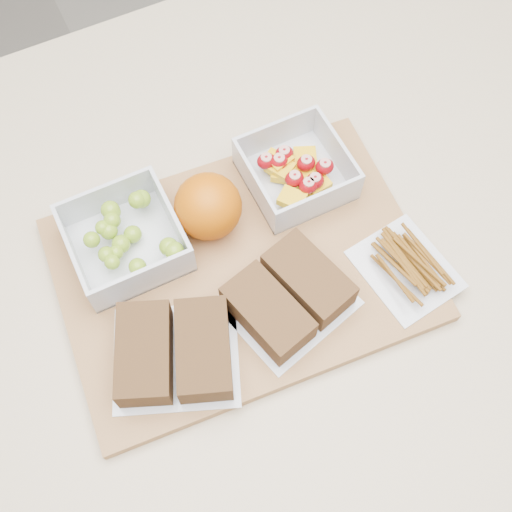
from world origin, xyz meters
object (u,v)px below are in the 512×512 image
object	(u,v)px
sandwich_bag_left	(174,352)
sandwich_bag_center	(288,296)
fruit_container	(296,172)
orange	(208,206)
grape_container	(127,238)
pretzel_bag	(407,265)
cutting_board	(241,269)

from	to	relation	value
sandwich_bag_left	sandwich_bag_center	size ratio (longest dim) A/B	1.09
fruit_container	orange	xyz separation A→B (m)	(-0.12, -0.01, 0.02)
grape_container	pretzel_bag	distance (m)	0.33
grape_container	sandwich_bag_left	xyz separation A→B (m)	(-0.00, -0.15, -0.00)
orange	sandwich_bag_left	distance (m)	0.17
orange	sandwich_bag_left	xyz separation A→B (m)	(-0.10, -0.14, -0.02)
fruit_container	pretzel_bag	xyz separation A→B (m)	(0.06, -0.17, -0.01)
cutting_board	grape_container	world-z (taller)	grape_container
pretzel_bag	cutting_board	bearing A→B (deg)	152.63
sandwich_bag_center	sandwich_bag_left	bearing A→B (deg)	-178.59
cutting_board	fruit_container	world-z (taller)	fruit_container
fruit_container	orange	distance (m)	0.12
sandwich_bag_left	pretzel_bag	xyz separation A→B (m)	(0.28, -0.02, -0.01)
sandwich_bag_center	pretzel_bag	world-z (taller)	sandwich_bag_center
grape_container	orange	world-z (taller)	orange
sandwich_bag_left	grape_container	bearing A→B (deg)	88.47
pretzel_bag	sandwich_bag_center	bearing A→B (deg)	170.66
cutting_board	sandwich_bag_left	world-z (taller)	sandwich_bag_left
orange	pretzel_bag	world-z (taller)	orange
orange	cutting_board	bearing A→B (deg)	-82.99
sandwich_bag_center	fruit_container	bearing A→B (deg)	59.38
fruit_container	sandwich_bag_left	xyz separation A→B (m)	(-0.22, -0.15, 0.00)
orange	pretzel_bag	distance (m)	0.24
fruit_container	orange	world-z (taller)	orange
cutting_board	sandwich_bag_left	bearing A→B (deg)	-143.99
orange	sandwich_bag_center	size ratio (longest dim) A/B	0.50
cutting_board	pretzel_bag	size ratio (longest dim) A/B	3.34
pretzel_bag	fruit_container	bearing A→B (deg)	109.53
cutting_board	sandwich_bag_center	size ratio (longest dim) A/B	2.66
cutting_board	orange	world-z (taller)	orange
grape_container	fruit_container	size ratio (longest dim) A/B	1.05
grape_container	orange	distance (m)	0.10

